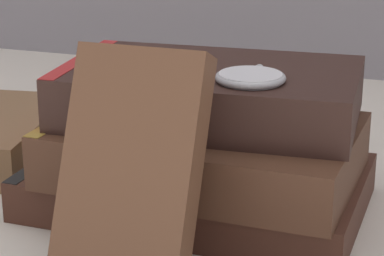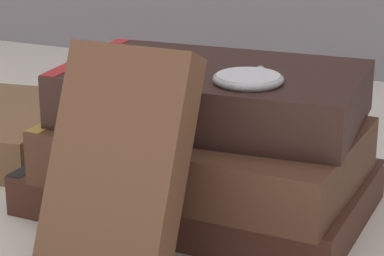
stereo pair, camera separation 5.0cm
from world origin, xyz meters
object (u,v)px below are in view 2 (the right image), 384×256
at_px(book_flat_middle, 199,149).
at_px(book_leaning_front, 116,178).
at_px(book_flat_top, 206,93).
at_px(book_flat_bottom, 194,186).
at_px(pocket_watch, 249,79).

bearing_deg(book_flat_middle, book_leaning_front, -91.05).
height_order(book_flat_middle, book_leaning_front, book_leaning_front).
xyz_separation_m(book_flat_top, book_leaning_front, (-0.00, -0.13, -0.02)).
height_order(book_flat_bottom, book_flat_middle, book_flat_middle).
xyz_separation_m(book_flat_bottom, book_flat_top, (0.01, 0.00, 0.07)).
height_order(book_flat_middle, book_flat_top, book_flat_top).
relative_size(book_flat_top, book_leaning_front, 1.51).
xyz_separation_m(book_flat_top, pocket_watch, (0.04, -0.03, 0.02)).
bearing_deg(book_flat_middle, book_flat_bottom, 129.43).
height_order(book_flat_bottom, book_leaning_front, book_leaning_front).
relative_size(book_flat_bottom, pocket_watch, 4.86).
height_order(book_flat_bottom, pocket_watch, pocket_watch).
bearing_deg(pocket_watch, book_leaning_front, -115.85).
xyz_separation_m(book_flat_bottom, book_flat_middle, (0.01, -0.01, 0.04)).
height_order(book_leaning_front, pocket_watch, book_leaning_front).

